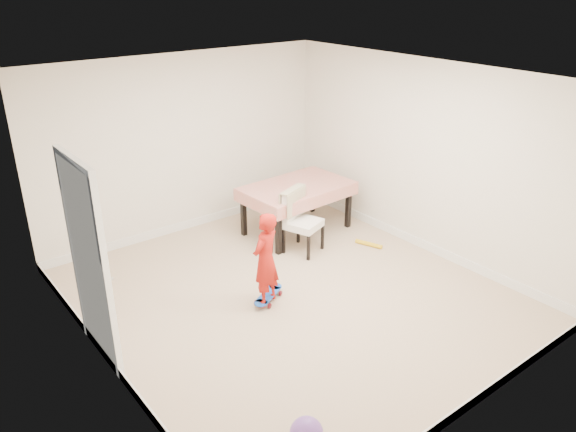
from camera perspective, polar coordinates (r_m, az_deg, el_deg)
ground at (r=6.86m, az=0.37°, el=-8.03°), size 5.00×5.00×0.00m
ceiling at (r=5.92m, az=0.44°, el=13.72°), size 4.50×5.00×0.04m
wall_back at (r=8.26m, az=-10.42°, el=7.08°), size 4.50×0.04×2.60m
wall_front at (r=4.77m, az=19.33°, el=-6.64°), size 4.50×0.04×2.60m
wall_left at (r=5.30m, az=-18.89°, el=-3.44°), size 0.04×5.00×2.60m
wall_right at (r=7.77m, az=13.48°, el=5.78°), size 0.04×5.00×2.60m
door at (r=5.69m, az=-19.51°, el=-4.77°), size 0.11×0.94×2.11m
baseboard_back at (r=8.69m, az=-9.85°, el=-0.76°), size 4.50×0.02×0.12m
baseboard_front at (r=5.48m, az=17.60°, el=-17.99°), size 4.50×0.02×0.12m
baseboard_left at (r=5.95m, az=-17.38°, el=-14.17°), size 0.02×5.00×0.12m
baseboard_right at (r=8.23m, az=12.71°, el=-2.44°), size 0.02×5.00×0.12m
dining_table at (r=8.33m, az=0.90°, el=0.80°), size 1.61×1.06×0.73m
dining_chair at (r=7.68m, az=1.58°, el=-0.58°), size 0.66×0.70×0.90m
skateboard at (r=6.74m, az=-2.01°, el=-8.23°), size 0.59×0.44×0.08m
child at (r=6.39m, az=-2.29°, el=-4.72°), size 0.49×0.41×1.13m
foam_toy at (r=8.08m, az=8.21°, el=-2.83°), size 0.20×0.40×0.06m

